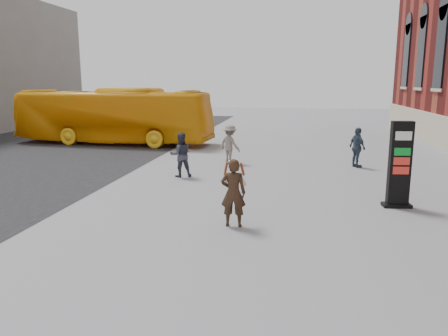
% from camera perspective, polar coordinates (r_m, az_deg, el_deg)
% --- Properties ---
extents(ground, '(100.00, 100.00, 0.00)m').
position_cam_1_polar(ground, '(11.69, 1.06, -6.92)').
color(ground, '#9E9EA3').
extents(info_pylon, '(0.85, 0.48, 2.53)m').
position_cam_1_polar(info_pylon, '(13.66, 21.96, 0.39)').
color(info_pylon, black).
rests_on(info_pylon, ground).
extents(woman, '(0.68, 0.63, 1.76)m').
position_cam_1_polar(woman, '(11.05, 1.22, -3.15)').
color(woman, black).
rests_on(woman, ground).
extents(bus, '(11.87, 3.59, 3.26)m').
position_cam_1_polar(bus, '(26.73, -14.24, 6.60)').
color(bus, '#F1A712').
rests_on(bus, road).
extents(pedestrian_a, '(1.03, 0.93, 1.72)m').
position_cam_1_polar(pedestrian_a, '(16.91, -5.68, 1.74)').
color(pedestrian_a, '#343541').
rests_on(pedestrian_a, ground).
extents(pedestrian_b, '(1.29, 1.18, 1.74)m').
position_cam_1_polar(pedestrian_b, '(19.67, 0.78, 3.15)').
color(pedestrian_b, slate).
rests_on(pedestrian_b, ground).
extents(pedestrian_c, '(0.85, 1.09, 1.72)m').
position_cam_1_polar(pedestrian_c, '(19.55, 17.01, 2.58)').
color(pedestrian_c, '#334356').
rests_on(pedestrian_c, ground).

